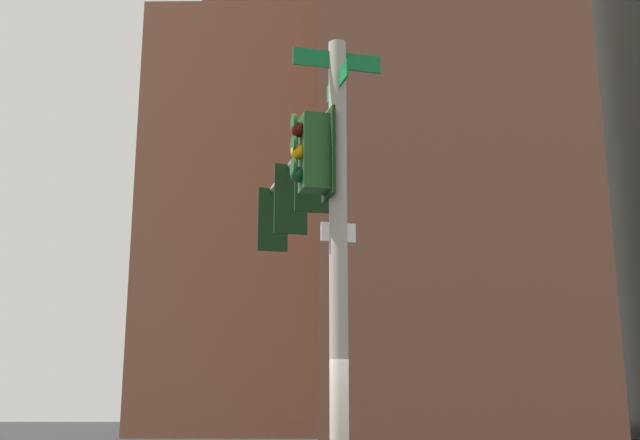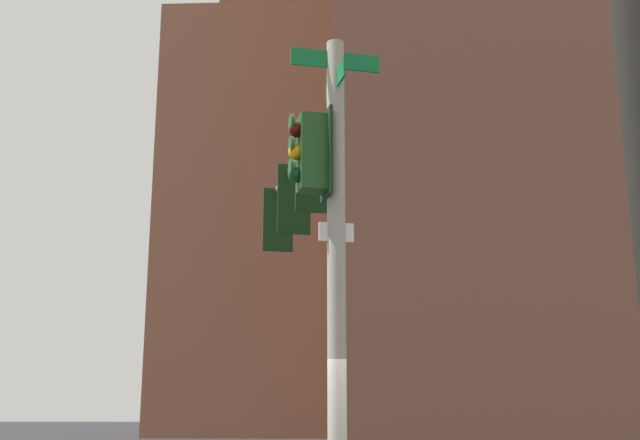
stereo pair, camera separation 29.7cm
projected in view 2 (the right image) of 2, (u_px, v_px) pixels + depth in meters
The scene contains 4 objects.
signal_pole_assembly at pixel (307, 214), 11.32m from camera, with size 5.59×2.07×6.65m.
building_brick_nearside at pixel (447, 22), 50.61m from camera, with size 18.56×14.34×52.61m, color brown.
building_brick_midblock at pixel (289, 238), 63.56m from camera, with size 21.58×17.27×30.68m, color brown.
building_brick_farside at pixel (325, 133), 74.41m from camera, with size 22.17×17.00×54.88m, color brown.
Camera 2 is at (-9.09, 0.09, 1.94)m, focal length 43.78 mm.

